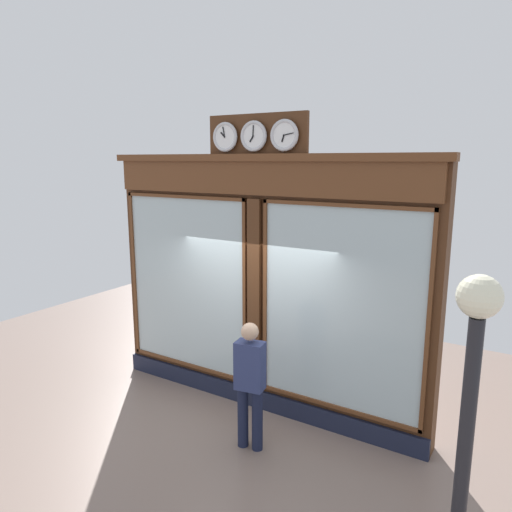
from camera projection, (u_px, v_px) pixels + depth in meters
shop_facade at (261, 283)px, 6.94m from camera, size 5.17×0.42×4.27m
pedestrian at (250, 380)px, 5.98m from camera, size 0.39×0.27×1.69m
street_lamp at (468, 417)px, 3.11m from camera, size 0.28×0.28×2.97m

